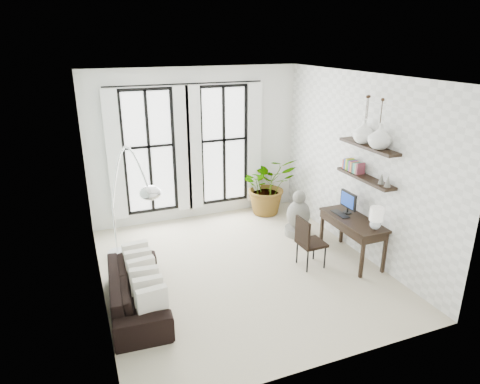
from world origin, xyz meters
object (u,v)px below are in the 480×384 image
desk_chair (308,239)px  arc_lamp (127,176)px  buddha (298,216)px  plant (268,185)px  sofa (137,290)px  desk (355,223)px

desk_chair → arc_lamp: bearing=163.2°
buddha → desk_chair: bearing=-112.3°
arc_lamp → buddha: arc_lamp is taller
plant → buddha: plant is taller
plant → arc_lamp: bearing=-152.1°
sofa → buddha: size_ratio=2.09×
plant → arc_lamp: 3.77m
desk → buddha: size_ratio=1.42×
buddha → sofa: bearing=-158.9°
sofa → plant: bearing=-48.1°
desk → desk_chair: (-0.86, 0.10, -0.21)m
desk → sofa: bearing=-179.7°
sofa → desk_chair: 2.90m
desk_chair → plant: bearing=79.0°
arc_lamp → desk: bearing=-13.2°
arc_lamp → buddha: bearing=7.4°
arc_lamp → sofa: bearing=-96.6°
desk → buddha: (-0.37, 1.28, -0.34)m
sofa → plant: plant is taller
desk_chair → sofa: bearing=-179.2°
desk_chair → buddha: size_ratio=0.98×
desk_chair → buddha: bearing=66.1°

